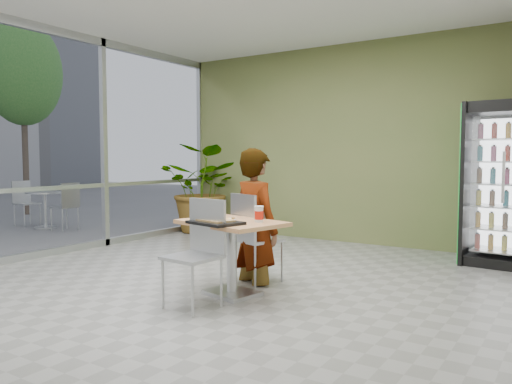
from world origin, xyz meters
The scene contains 13 objects.
ground centered at (0.00, 0.00, 0.00)m, with size 7.00×7.00×0.00m, color gray.
room_envelope centered at (0.00, 0.00, 1.60)m, with size 6.00×7.00×3.20m, color #BAB7A8, non-canonical shape.
storefront_frame centered at (-3.00, 0.00, 1.60)m, with size 0.10×7.00×3.20m, color #ABADB0, non-canonical shape.
dining_table centered at (0.33, -0.06, 0.54)m, with size 1.14×0.91×0.75m.
chair_far centered at (0.22, 0.45, 0.58)m, with size 0.56×0.56×0.99m.
chair_near centered at (0.29, -0.51, 0.58)m, with size 0.47×0.48×0.99m.
seated_woman centered at (0.25, 0.50, 0.59)m, with size 0.66×0.42×1.78m, color black.
pizza_plate centered at (0.25, -0.07, 0.77)m, with size 0.32×0.27×0.03m.
soda_cup centered at (0.61, 0.00, 0.83)m, with size 0.09×0.09×0.16m.
napkin_stack centered at (0.01, -0.21, 0.76)m, with size 0.13×0.13×0.02m, color silver.
cafeteria_tray centered at (0.34, -0.34, 0.76)m, with size 0.48×0.35×0.03m, color black.
beverage_fridge centered at (2.46, 2.94, 1.04)m, with size 1.01×0.81×2.08m.
potted_plant centered at (-2.57, 3.09, 0.81)m, with size 1.45×1.25×1.61m, color #265B24.
Camera 1 is at (3.22, -4.08, 1.38)m, focal length 35.00 mm.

